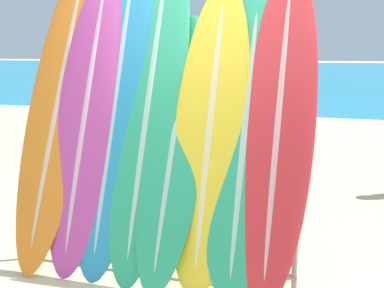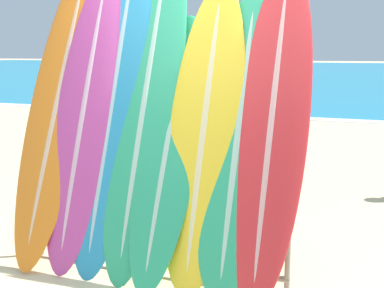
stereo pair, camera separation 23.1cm
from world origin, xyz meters
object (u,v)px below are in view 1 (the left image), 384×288
(surfboard_slot_5, at_px, (210,133))
(person_near_water, at_px, (211,92))
(surfboard_slot_4, at_px, (174,148))
(person_mid_beach, at_px, (228,85))
(surfboard_slot_7, at_px, (278,128))
(surfboard_slot_1, at_px, (87,114))
(surfboard_rack, at_px, (157,216))
(surfboard_slot_6, at_px, (245,140))
(surfboard_slot_0, at_px, (60,103))
(surfboard_slot_2, at_px, (115,108))
(surfboard_slot_3, at_px, (149,105))

(surfboard_slot_5, relative_size, person_near_water, 1.35)
(surfboard_slot_4, xyz_separation_m, person_mid_beach, (-1.78, 8.13, -0.08))
(surfboard_slot_7, bearing_deg, surfboard_slot_1, 179.67)
(surfboard_slot_5, height_order, surfboard_slot_7, surfboard_slot_7)
(person_mid_beach, bearing_deg, surfboard_rack, 159.74)
(surfboard_slot_6, height_order, person_near_water, surfboard_slot_6)
(surfboard_slot_0, relative_size, surfboard_slot_6, 1.19)
(surfboard_slot_1, distance_m, surfboard_slot_4, 0.76)
(surfboard_slot_1, bearing_deg, surfboard_slot_0, 168.65)
(person_near_water, bearing_deg, surfboard_slot_1, -4.40)
(surfboard_slot_2, bearing_deg, surfboard_slot_0, 177.02)
(surfboard_slot_1, xyz_separation_m, surfboard_slot_2, (0.23, 0.03, 0.05))
(surfboard_slot_2, xyz_separation_m, surfboard_slot_7, (1.25, -0.04, -0.09))
(surfboard_rack, relative_size, surfboard_slot_1, 0.88)
(surfboard_slot_5, distance_m, person_mid_beach, 8.36)
(surfboard_slot_3, relative_size, surfboard_slot_6, 1.20)
(surfboard_slot_2, xyz_separation_m, person_near_water, (-1.10, 6.10, -0.35))
(surfboard_slot_0, distance_m, surfboard_slot_5, 1.29)
(surfboard_slot_4, bearing_deg, surfboard_slot_7, 3.81)
(surfboard_slot_3, bearing_deg, surfboard_slot_1, -174.86)
(surfboard_slot_0, xyz_separation_m, surfboard_slot_4, (1.01, -0.11, -0.28))
(surfboard_slot_3, height_order, surfboard_slot_4, surfboard_slot_3)
(surfboard_slot_5, relative_size, surfboard_slot_7, 0.95)
(surfboard_slot_1, height_order, surfboard_slot_7, surfboard_slot_1)
(surfboard_slot_3, relative_size, surfboard_slot_7, 1.10)
(surfboard_slot_2, bearing_deg, surfboard_slot_6, -3.48)
(surfboard_slot_0, relative_size, person_near_water, 1.55)
(surfboard_slot_0, height_order, surfboard_slot_2, surfboard_slot_0)
(surfboard_slot_0, height_order, surfboard_slot_6, surfboard_slot_0)
(surfboard_slot_3, bearing_deg, surfboard_slot_6, -5.95)
(surfboard_slot_6, bearing_deg, surfboard_slot_7, 6.17)
(surfboard_slot_0, bearing_deg, surfboard_slot_5, -3.85)
(surfboard_rack, xyz_separation_m, person_near_water, (-1.49, 6.22, 0.42))
(surfboard_slot_1, distance_m, person_near_water, 6.19)
(surfboard_slot_5, relative_size, surfboard_slot_6, 1.03)
(surfboard_rack, height_order, surfboard_slot_5, surfboard_slot_5)
(surfboard_rack, relative_size, surfboard_slot_6, 0.99)
(surfboard_slot_2, height_order, person_mid_beach, surfboard_slot_2)
(surfboard_slot_1, bearing_deg, surfboard_slot_3, 5.14)
(surfboard_slot_4, xyz_separation_m, person_near_water, (-1.61, 6.18, -0.09))
(surfboard_slot_1, relative_size, person_near_water, 1.46)
(surfboard_slot_6, bearing_deg, person_near_water, 109.05)
(surfboard_slot_1, bearing_deg, surfboard_slot_2, 7.33)
(surfboard_slot_1, xyz_separation_m, surfboard_slot_4, (0.73, -0.06, -0.21))
(surfboard_slot_2, xyz_separation_m, surfboard_slot_3, (0.27, 0.02, 0.03))
(surfboard_slot_7, bearing_deg, surfboard_slot_0, 177.91)
(surfboard_rack, bearing_deg, surfboard_slot_7, 5.49)
(surfboard_slot_3, distance_m, surfboard_slot_7, 0.98)
(person_near_water, bearing_deg, surfboard_slot_5, 4.39)
(surfboard_slot_3, relative_size, person_mid_beach, 1.54)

